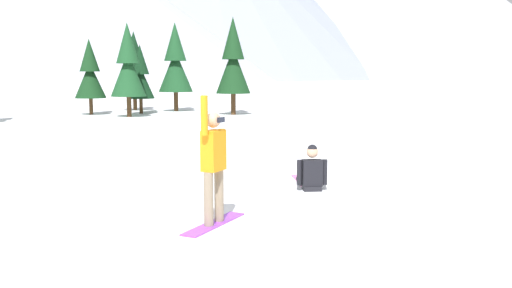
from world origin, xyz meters
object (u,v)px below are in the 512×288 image
Objects in this scene: pine_tree_slender at (90,73)px; pine_tree_twin at (128,66)px; pine_tree_leaning at (134,67)px; snowboarder_midground at (310,173)px; snowboarder_foreground at (214,164)px; pine_tree_short at (233,62)px; pine_tree_tall at (175,63)px; pine_tree_broad at (140,76)px.

pine_tree_slender is 3.08m from pine_tree_twin.
snowboarder_midground is at bearing -83.97° from pine_tree_leaning.
snowboarder_midground is at bearing -81.00° from pine_tree_twin.
pine_tree_short reaches higher than snowboarder_foreground.
pine_tree_tall is at bearing 53.76° from pine_tree_twin.
pine_tree_twin is (2.08, -2.24, 0.41)m from pine_tree_slender.
pine_tree_broad is (-0.10, 25.04, 1.22)m from snowboarder_foreground.
pine_tree_leaning is at bearing 96.03° from snowboarder_midground.
pine_tree_short is at bearing -52.56° from pine_tree_tall.
pine_tree_broad is (-5.08, 2.13, -0.81)m from pine_tree_short.
pine_tree_twin reaches higher than snowboarder_foreground.
snowboarder_midground is (2.40, 2.28, -0.65)m from snowboarder_foreground.
snowboarder_foreground is 26.82m from pine_tree_tall.
snowboarder_foreground is 25.10m from pine_tree_slender.
pine_tree_short is 1.09× the size of pine_tree_twin.
pine_tree_twin is 4.98m from pine_tree_tall.
pine_tree_slender is (-2.91, 24.89, 1.37)m from snowboarder_foreground.
pine_tree_tall is (2.11, 26.66, 2.00)m from snowboarder_foreground.
pine_tree_slender is at bearing -177.05° from pine_tree_broad.
pine_tree_leaning reaches higher than pine_tree_broad.
snowboarder_midground is 0.33× the size of pine_tree_short.
snowboarder_foreground is at bearing -136.51° from snowboarder_midground.
snowboarder_foreground reaches higher than snowboarder_midground.
snowboarder_foreground is 22.74m from pine_tree_twin.
snowboarder_foreground is 0.51× the size of pine_tree_broad.
pine_tree_tall is (-0.29, 24.39, 2.65)m from snowboarder_midground.
snowboarder_foreground is 0.38× the size of pine_tree_tall.
pine_tree_short is at bearing 2.51° from pine_tree_twin.
pine_tree_broad is (-2.50, 22.76, 1.87)m from snowboarder_midground.
pine_tree_tall reaches higher than pine_tree_broad.
pine_tree_leaning is (-2.74, 25.93, 2.40)m from snowboarder_midground.
pine_tree_leaning is at bearing 94.40° from pine_tree_broad.
pine_tree_leaning is at bearing 147.77° from pine_tree_tall.
pine_tree_twin reaches higher than pine_tree_slender.
snowboarder_foreground is 0.48× the size of pine_tree_slender.
snowboarder_midground is 0.34× the size of pine_tree_tall.
pine_tree_tall reaches higher than pine_tree_slender.
pine_tree_twin is at bearing 99.00° from snowboarder_midground.
pine_tree_tall reaches higher than snowboarder_foreground.
pine_tree_twin is at bearing -107.09° from pine_tree_broad.
pine_tree_broad is at bearing -143.60° from pine_tree_tall.
pine_tree_leaning is 0.99× the size of pine_tree_twin.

